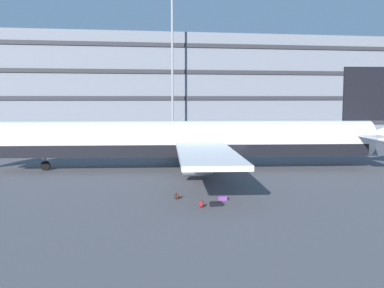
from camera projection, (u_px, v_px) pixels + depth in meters
ground_plane at (232, 171)px, 42.97m from camera, size 600.00×600.00×0.00m
terminal_structure at (175, 86)px, 86.79m from camera, size 161.30×15.33×18.56m
airliner at (192, 141)px, 43.77m from camera, size 42.14×34.30×10.02m
light_mast_left at (172, 48)px, 73.08m from camera, size 1.80×0.50×26.66m
suitcase_scuffed at (216, 204)px, 28.95m from camera, size 0.84×0.46×0.26m
suitcase_small at (223, 198)px, 30.64m from camera, size 0.68×0.47×0.28m
backpack_orange at (177, 196)px, 30.91m from camera, size 0.36×0.39×0.51m
backpack_purple at (201, 204)px, 28.50m from camera, size 0.40×0.36×0.50m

